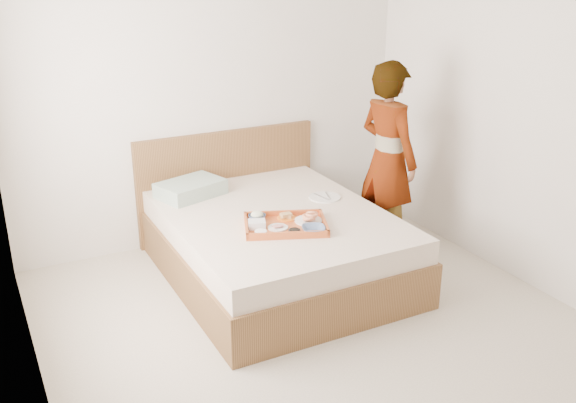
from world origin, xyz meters
The scene contains 18 objects.
ground centered at (0.00, 0.00, 0.00)m, with size 3.50×4.00×0.01m, color beige.
wall_back centered at (0.00, 2.00, 1.30)m, with size 3.50×0.01×2.60m, color silver.
wall_left centered at (-1.75, 0.00, 1.30)m, with size 0.01×4.00×2.60m, color silver.
wall_right centered at (1.75, 0.00, 1.30)m, with size 0.01×4.00×2.60m, color silver.
bed centered at (0.09, 1.00, 0.27)m, with size 1.65×2.00×0.53m, color brown.
headboard centered at (0.09, 1.97, 0.47)m, with size 1.65×0.06×0.95m, color brown.
pillow centered at (-0.36, 1.67, 0.59)m, with size 0.51×0.35×0.12m, color #9FAEA1.
tray centered at (0.02, 0.72, 0.56)m, with size 0.58×0.42×0.05m, color #C85D28.
prawn_plate centered at (0.21, 0.71, 0.55)m, with size 0.20×0.20×0.01m, color white.
navy_bowl_big centered at (0.14, 0.52, 0.57)m, with size 0.16×0.16×0.04m, color navy.
sauce_dish centered at (0.01, 0.56, 0.56)m, with size 0.08×0.08×0.03m, color black.
meat_plate centered at (-0.05, 0.70, 0.55)m, with size 0.14×0.14×0.01m, color white.
bread_plate centered at (0.09, 0.83, 0.55)m, with size 0.14×0.14×0.01m, color orange.
salad_bowl centered at (-0.11, 0.91, 0.57)m, with size 0.13×0.13×0.04m, color navy.
plastic_tub centered at (-0.18, 0.78, 0.57)m, with size 0.12×0.10×0.05m, color silver.
cheese_round centered at (-0.20, 0.65, 0.56)m, with size 0.08×0.08×0.03m, color white.
dinner_plate centered at (0.58, 1.12, 0.54)m, with size 0.26×0.26×0.01m, color white.
person centered at (1.11, 1.01, 0.81)m, with size 0.59×0.39×1.62m, color silver.
Camera 1 is at (-1.92, -3.07, 2.35)m, focal length 40.02 mm.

